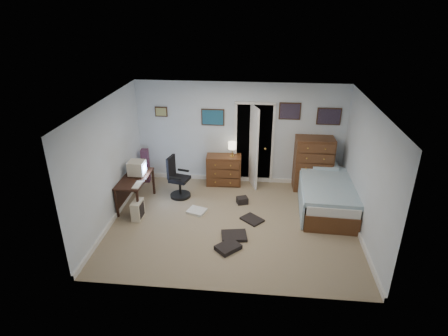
# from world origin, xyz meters

# --- Properties ---
(floor) EXTENTS (5.00, 4.00, 0.02)m
(floor) POSITION_xyz_m (0.00, 0.00, -0.01)
(floor) COLOR gray
(floor) RESTS_ON ground
(computer_desk) EXTENTS (0.56, 1.18, 0.67)m
(computer_desk) POSITION_xyz_m (-2.28, 0.54, 0.52)
(computer_desk) COLOR #311910
(computer_desk) RESTS_ON floor
(crt_monitor) EXTENTS (0.36, 0.33, 0.32)m
(crt_monitor) POSITION_xyz_m (-2.18, 0.69, 0.84)
(crt_monitor) COLOR beige
(crt_monitor) RESTS_ON computer_desk
(keyboard) EXTENTS (0.14, 0.36, 0.02)m
(keyboard) POSITION_xyz_m (-2.02, 0.19, 0.68)
(keyboard) COLOR beige
(keyboard) RESTS_ON computer_desk
(pc_tower) EXTENTS (0.19, 0.38, 0.40)m
(pc_tower) POSITION_xyz_m (-2.00, -0.01, 0.20)
(pc_tower) COLOR beige
(pc_tower) RESTS_ON floor
(office_chair) EXTENTS (0.57, 0.57, 0.98)m
(office_chair) POSITION_xyz_m (-1.36, 1.02, 0.38)
(office_chair) COLOR black
(office_chair) RESTS_ON floor
(media_stack) EXTENTS (0.18, 0.18, 0.86)m
(media_stack) POSITION_xyz_m (-2.32, 1.71, 0.43)
(media_stack) COLOR maroon
(media_stack) RESTS_ON floor
(low_dresser) EXTENTS (0.86, 0.46, 0.75)m
(low_dresser) POSITION_xyz_m (-0.37, 1.77, 0.37)
(low_dresser) COLOR brown
(low_dresser) RESTS_ON floor
(table_lamp) EXTENTS (0.20, 0.20, 0.36)m
(table_lamp) POSITION_xyz_m (-0.17, 1.77, 1.01)
(table_lamp) COLOR gold
(table_lamp) RESTS_ON low_dresser
(doorway) EXTENTS (0.96, 1.12, 2.05)m
(doorway) POSITION_xyz_m (0.35, 2.27, 1.00)
(doorway) COLOR black
(doorway) RESTS_ON floor
(tall_dresser) EXTENTS (0.90, 0.55, 1.30)m
(tall_dresser) POSITION_xyz_m (1.77, 1.75, 0.65)
(tall_dresser) COLOR brown
(tall_dresser) RESTS_ON floor
(headboard_bookcase) EXTENTS (0.90, 0.26, 0.81)m
(headboard_bookcase) POSITION_xyz_m (1.79, 1.86, 0.43)
(headboard_bookcase) COLOR brown
(headboard_bookcase) RESTS_ON floor
(bed) EXTENTS (1.23, 2.17, 0.70)m
(bed) POSITION_xyz_m (1.98, 0.84, 0.33)
(bed) COLOR brown
(bed) RESTS_ON floor
(wall_posters) EXTENTS (4.38, 0.04, 0.60)m
(wall_posters) POSITION_xyz_m (0.57, 1.98, 1.75)
(wall_posters) COLOR #331E11
(wall_posters) RESTS_ON floor
(floor_clutter) EXTENTS (1.70, 2.12, 0.15)m
(floor_clutter) POSITION_xyz_m (-0.03, -0.18, 0.04)
(floor_clutter) COLOR black
(floor_clutter) RESTS_ON floor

